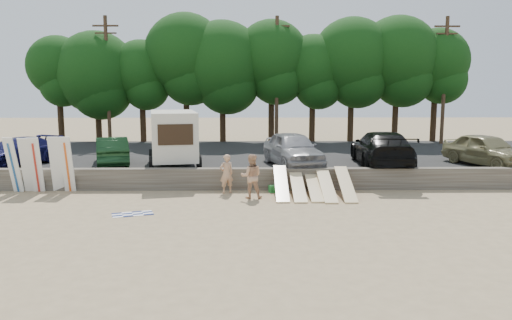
# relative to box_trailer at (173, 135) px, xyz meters

# --- Properties ---
(ground) EXTENTS (120.00, 120.00, 0.00)m
(ground) POSITION_rel_box_trailer_xyz_m (3.87, -5.77, -2.27)
(ground) COLOR tan
(ground) RESTS_ON ground
(seawall) EXTENTS (44.00, 0.50, 1.00)m
(seawall) POSITION_rel_box_trailer_xyz_m (3.87, -2.77, -1.77)
(seawall) COLOR #6B6356
(seawall) RESTS_ON ground
(parking_lot) EXTENTS (44.00, 14.50, 0.70)m
(parking_lot) POSITION_rel_box_trailer_xyz_m (3.87, 4.73, -1.92)
(parking_lot) COLOR #282828
(parking_lot) RESTS_ON ground
(treeline) EXTENTS (32.57, 6.37, 9.48)m
(treeline) POSITION_rel_box_trailer_xyz_m (4.15, 11.81, 4.30)
(treeline) COLOR #382616
(treeline) RESTS_ON parking_lot
(utility_poles) EXTENTS (25.80, 0.26, 9.00)m
(utility_poles) POSITION_rel_box_trailer_xyz_m (5.87, 10.23, 3.15)
(utility_poles) COLOR #473321
(utility_poles) RESTS_ON parking_lot
(box_trailer) EXTENTS (3.18, 4.75, 2.81)m
(box_trailer) POSITION_rel_box_trailer_xyz_m (0.00, 0.00, 0.00)
(box_trailer) COLOR beige
(box_trailer) RESTS_ON parking_lot
(car_0) EXTENTS (3.87, 5.31, 1.43)m
(car_0) POSITION_rel_box_trailer_xyz_m (-8.25, 0.26, -0.86)
(car_0) COLOR #151549
(car_0) RESTS_ON parking_lot
(car_1) EXTENTS (2.79, 4.72, 1.47)m
(car_1) POSITION_rel_box_trailer_xyz_m (-3.28, 0.31, -0.84)
(car_1) COLOR black
(car_1) RESTS_ON parking_lot
(car_2) EXTENTS (3.24, 5.58, 1.78)m
(car_2) POSITION_rel_box_trailer_xyz_m (6.14, -0.37, -0.68)
(car_2) COLOR gray
(car_2) RESTS_ON parking_lot
(car_3) EXTENTS (2.86, 6.32, 1.80)m
(car_3) POSITION_rel_box_trailer_xyz_m (10.75, -0.17, -0.68)
(car_3) COLOR black
(car_3) RESTS_ON parking_lot
(car_4) EXTENTS (3.53, 5.28, 1.67)m
(car_4) POSITION_rel_box_trailer_xyz_m (16.16, -0.28, -0.74)
(car_4) COLOR olive
(car_4) RESTS_ON parking_lot
(surfboard_upright_0) EXTENTS (0.60, 0.74, 2.54)m
(surfboard_upright_0) POSITION_rel_box_trailer_xyz_m (-6.70, -3.42, -1.00)
(surfboard_upright_0) COLOR white
(surfboard_upright_0) RESTS_ON ground
(surfboard_upright_1) EXTENTS (0.59, 0.82, 2.52)m
(surfboard_upright_1) POSITION_rel_box_trailer_xyz_m (-6.10, -3.36, -1.01)
(surfboard_upright_1) COLOR white
(surfboard_upright_1) RESTS_ON ground
(surfboard_upright_2) EXTENTS (0.57, 0.73, 2.54)m
(surfboard_upright_2) POSITION_rel_box_trailer_xyz_m (-5.68, -3.42, -1.00)
(surfboard_upright_2) COLOR white
(surfboard_upright_2) RESTS_ON ground
(surfboard_upright_3) EXTENTS (0.55, 0.64, 2.56)m
(surfboard_upright_3) POSITION_rel_box_trailer_xyz_m (-4.85, -3.24, -1.00)
(surfboard_upright_3) COLOR white
(surfboard_upright_3) RESTS_ON ground
(surfboard_upright_4) EXTENTS (0.51, 0.59, 2.56)m
(surfboard_upright_4) POSITION_rel_box_trailer_xyz_m (-4.31, -3.33, -0.99)
(surfboard_upright_4) COLOR white
(surfboard_upright_4) RESTS_ON ground
(surfboard_low_0) EXTENTS (0.56, 2.82, 1.15)m
(surfboard_low_0) POSITION_rel_box_trailer_xyz_m (5.30, -4.25, -1.70)
(surfboard_low_0) COLOR beige
(surfboard_low_0) RESTS_ON ground
(surfboard_low_1) EXTENTS (0.56, 2.90, 0.90)m
(surfboard_low_1) POSITION_rel_box_trailer_xyz_m (6.03, -4.28, -1.83)
(surfboard_low_1) COLOR beige
(surfboard_low_1) RESTS_ON ground
(surfboard_low_2) EXTENTS (0.56, 2.92, 0.82)m
(surfboard_low_2) POSITION_rel_box_trailer_xyz_m (6.75, -4.19, -1.86)
(surfboard_low_2) COLOR beige
(surfboard_low_2) RESTS_ON ground
(surfboard_low_3) EXTENTS (0.56, 2.88, 0.96)m
(surfboard_low_3) POSITION_rel_box_trailer_xyz_m (7.28, -4.40, -1.79)
(surfboard_low_3) COLOR beige
(surfboard_low_3) RESTS_ON ground
(surfboard_low_4) EXTENTS (0.56, 2.83, 1.11)m
(surfboard_low_4) POSITION_rel_box_trailer_xyz_m (8.11, -4.39, -1.72)
(surfboard_low_4) COLOR beige
(surfboard_low_4) RESTS_ON ground
(beachgoer_a) EXTENTS (0.76, 0.65, 1.76)m
(beachgoer_a) POSITION_rel_box_trailer_xyz_m (2.88, -3.59, -1.39)
(beachgoer_a) COLOR tan
(beachgoer_a) RESTS_ON ground
(beachgoer_b) EXTENTS (0.93, 0.73, 1.90)m
(beachgoer_b) POSITION_rel_box_trailer_xyz_m (4.00, -4.65, -1.32)
(beachgoer_b) COLOR tan
(beachgoer_b) RESTS_ON ground
(cooler) EXTENTS (0.46, 0.41, 0.32)m
(cooler) POSITION_rel_box_trailer_xyz_m (5.00, -3.45, -2.11)
(cooler) COLOR #258835
(cooler) RESTS_ON ground
(gear_bag) EXTENTS (0.31, 0.27, 0.22)m
(gear_bag) POSITION_rel_box_trailer_xyz_m (6.16, -3.38, -2.16)
(gear_bag) COLOR orange
(gear_bag) RESTS_ON ground
(beach_towel) EXTENTS (1.90, 1.90, 0.00)m
(beach_towel) POSITION_rel_box_trailer_xyz_m (-0.48, -7.35, -2.27)
(beach_towel) COLOR white
(beach_towel) RESTS_ON ground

